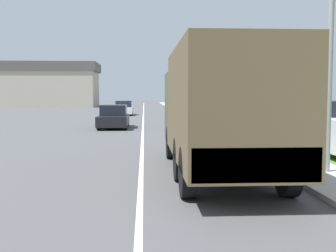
% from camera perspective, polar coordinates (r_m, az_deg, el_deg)
% --- Properties ---
extents(ground_plane, '(180.00, 180.00, 0.00)m').
position_cam_1_polar(ground_plane, '(37.88, -3.36, 1.19)').
color(ground_plane, '#4C4C4F').
extents(lane_centre_stripe, '(0.12, 120.00, 0.00)m').
position_cam_1_polar(lane_centre_stripe, '(37.88, -3.36, 1.19)').
color(lane_centre_stripe, silver).
rests_on(lane_centre_stripe, ground).
extents(sidewalk_right, '(1.80, 120.00, 0.12)m').
position_cam_1_polar(sidewalk_right, '(38.13, 3.42, 1.30)').
color(sidewalk_right, beige).
rests_on(sidewalk_right, ground).
extents(grass_strip_right, '(7.00, 120.00, 0.02)m').
position_cam_1_polar(grass_strip_right, '(38.89, 9.87, 1.23)').
color(grass_strip_right, '#56843D').
rests_on(grass_strip_right, ground).
extents(military_truck, '(2.35, 7.94, 3.17)m').
position_cam_1_polar(military_truck, '(10.90, 6.78, 2.53)').
color(military_truck, '#474C38').
rests_on(military_truck, ground).
extents(car_nearest_ahead, '(1.76, 4.35, 1.42)m').
position_cam_1_polar(car_nearest_ahead, '(26.12, -7.37, 1.15)').
color(car_nearest_ahead, black).
rests_on(car_nearest_ahead, ground).
extents(car_second_ahead, '(1.73, 4.26, 1.42)m').
position_cam_1_polar(car_second_ahead, '(41.91, -6.01, 2.36)').
color(car_second_ahead, silver).
rests_on(car_second_ahead, ground).
extents(lamp_post, '(1.69, 0.24, 6.16)m').
position_cam_1_polar(lamp_post, '(11.43, 20.13, 12.90)').
color(lamp_post, gray).
rests_on(lamp_post, sidewalk_right).
extents(building_distant, '(20.10, 9.16, 7.07)m').
position_cam_1_polar(building_distant, '(71.45, -17.47, 5.36)').
color(building_distant, '#B2A893').
rests_on(building_distant, ground).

